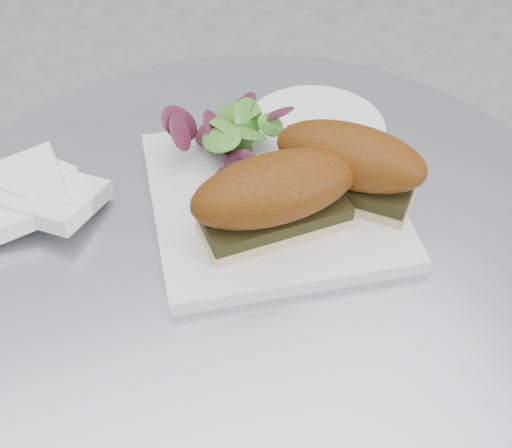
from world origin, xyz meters
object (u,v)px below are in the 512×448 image
(sandwich_left, at_px, (275,195))
(sandwich_right, at_px, (350,163))
(saucer, at_px, (315,131))
(plate, at_px, (273,199))

(sandwich_left, relative_size, sandwich_right, 1.05)
(saucer, bearing_deg, sandwich_right, -98.89)
(sandwich_right, bearing_deg, plate, -160.75)
(sandwich_left, distance_m, saucer, 0.18)
(saucer, bearing_deg, plate, -133.73)
(plate, height_order, sandwich_left, sandwich_left)
(sandwich_right, xyz_separation_m, saucer, (0.02, 0.12, -0.05))
(plate, relative_size, sandwich_right, 1.56)
(plate, relative_size, saucer, 1.53)
(plate, distance_m, sandwich_right, 0.09)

